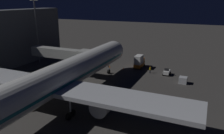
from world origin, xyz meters
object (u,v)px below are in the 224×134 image
baggage_tug_lead (167,72)px  jet_bridge (66,54)px  traffic_cone_nose_port (123,68)px  traffic_cone_nose_starboard (110,67)px  ground_crew_marshaller_fwd (150,69)px  airliner_at_gate (47,85)px  baggage_container_mid_row (183,80)px  ops_van (139,61)px  apron_floodlight_mast (36,27)px

baggage_tug_lead → jet_bridge: bearing=23.2°
traffic_cone_nose_port → traffic_cone_nose_starboard: same height
ground_crew_marshaller_fwd → airliner_at_gate: bearing=71.3°
airliner_at_gate → traffic_cone_nose_port: (-2.20, -30.85, -5.40)m
baggage_tug_lead → baggage_container_mid_row: size_ratio=1.47×
baggage_container_mid_row → traffic_cone_nose_starboard: bearing=-12.8°
airliner_at_gate → baggage_container_mid_row: bearing=-127.4°
baggage_container_mid_row → traffic_cone_nose_starboard: size_ratio=3.38×
baggage_container_mid_row → traffic_cone_nose_port: size_ratio=3.38×
ops_van → traffic_cone_nose_port: ops_van is taller
jet_bridge → baggage_tug_lead: (-25.06, -10.76, -5.00)m
ops_van → traffic_cone_nose_port: (3.81, 3.32, -1.67)m
ops_van → ground_crew_marshaller_fwd: size_ratio=2.74×
ops_van → ground_crew_marshaller_fwd: ops_van is taller
ops_van → traffic_cone_nose_starboard: (8.21, 3.32, -1.67)m
ops_van → traffic_cone_nose_starboard: ops_van is taller
ground_crew_marshaller_fwd → traffic_cone_nose_port: size_ratio=3.39×
jet_bridge → baggage_container_mid_row: size_ratio=9.93×
apron_floodlight_mast → airliner_at_gate: bearing=133.6°
airliner_at_gate → jet_bridge: (10.14, -19.98, 0.10)m
ground_crew_marshaller_fwd → traffic_cone_nose_starboard: ground_crew_marshaller_fwd is taller
traffic_cone_nose_port → baggage_tug_lead: bearing=179.5°
baggage_container_mid_row → ground_crew_marshaller_fwd: ground_crew_marshaller_fwd is taller
traffic_cone_nose_starboard → apron_floodlight_mast: bearing=9.9°
jet_bridge → ops_van: (-16.15, -14.19, -3.84)m
jet_bridge → ground_crew_marshaller_fwd: size_ratio=9.90×
airliner_at_gate → jet_bridge: 22.40m
baggage_container_mid_row → traffic_cone_nose_port: baggage_container_mid_row is taller
apron_floodlight_mast → traffic_cone_nose_starboard: bearing=-170.1°
baggage_tug_lead → ops_van: 9.62m
jet_bridge → traffic_cone_nose_port: bearing=-138.6°
baggage_container_mid_row → ground_crew_marshaller_fwd: (9.43, -4.65, 0.21)m
ground_crew_marshaller_fwd → baggage_tug_lead: bearing=-177.0°
airliner_at_gate → baggage_container_mid_row: size_ratio=34.50×
apron_floodlight_mast → baggage_container_mid_row: size_ratio=10.80×
ops_van → airliner_at_gate: bearing=80.0°
baggage_tug_lead → baggage_container_mid_row: 6.88m
baggage_tug_lead → traffic_cone_nose_port: (12.72, -0.12, -0.51)m
apron_floodlight_mast → traffic_cone_nose_port: 30.17m
jet_bridge → baggage_tug_lead: size_ratio=6.73×
jet_bridge → baggage_tug_lead: jet_bridge is taller
jet_bridge → ops_van: bearing=-138.7°
airliner_at_gate → ground_crew_marshaller_fwd: bearing=-108.7°
baggage_container_mid_row → ops_van: bearing=-31.2°
ops_van → traffic_cone_nose_starboard: bearing=22.0°
baggage_container_mid_row → traffic_cone_nose_starboard: baggage_container_mid_row is taller
baggage_tug_lead → traffic_cone_nose_starboard: size_ratio=4.98×
airliner_at_gate → ops_van: bearing=-100.0°
airliner_at_gate → traffic_cone_nose_starboard: airliner_at_gate is taller
ops_van → baggage_container_mid_row: size_ratio=2.75×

